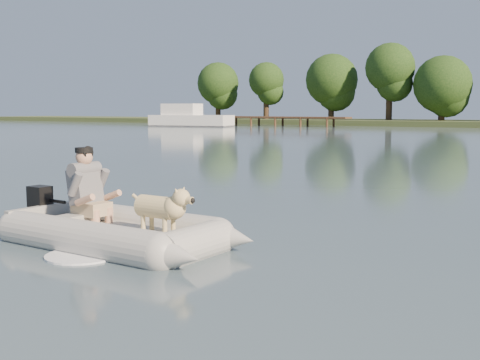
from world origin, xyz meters
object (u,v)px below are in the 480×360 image
Objects in this scene: dock at (271,121)px; dog at (158,211)px; dinghy at (119,201)px; man at (86,184)px; cabin_cruiser at (191,115)px.

dog is at bearing -63.30° from dock.
man is (-0.72, 0.09, 0.19)m from dinghy.
man is at bearing -64.36° from cabin_cruiser.
man is 55.76m from cabin_cruiser.
dock is at bearing 119.56° from dog.
dinghy reaches higher than dock.
dinghy is 0.75m from man.
man is 1.16× the size of dog.
cabin_cruiser is (-31.29, 46.14, 0.40)m from man.
dinghy is at bearing -175.43° from dog.
cabin_cruiser is (-6.44, -5.98, 0.69)m from dock.
cabin_cruiser is at bearing -137.15° from dock.
man reaches higher than dinghy.
dock is at bearing 118.96° from dinghy.
dog is at bearing 4.57° from dinghy.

